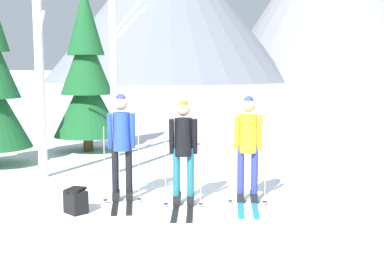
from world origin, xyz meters
TOP-DOWN VIEW (x-y plane):
  - ground_plane at (0.00, 0.00)m, footprint 400.00×400.00m
  - skier_in_blue at (-0.99, -0.29)m, footprint 0.95×1.58m
  - skier_in_black at (0.05, -0.22)m, footprint 0.82×1.77m
  - skier_in_yellow at (0.97, 0.25)m, footprint 0.71×1.75m
  - pine_tree_near at (-3.95, 3.78)m, footprint 1.71×1.71m
  - birch_tree_tall at (-2.06, 1.64)m, footprint 0.84×0.48m
  - birch_tree_slender at (-3.25, 0.79)m, footprint 1.12×0.93m
  - backpack_on_snow_front at (-1.32, -1.18)m, footprint 0.39×0.36m

SIDE VIEW (x-z plane):
  - ground_plane at x=0.00m, z-range 0.00..0.00m
  - backpack_on_snow_front at x=-1.32m, z-range 0.00..0.38m
  - skier_in_black at x=0.05m, z-range 0.09..1.75m
  - skier_in_yellow at x=0.97m, z-range 0.11..1.82m
  - skier_in_blue at x=-0.99m, z-range 0.11..1.85m
  - pine_tree_near at x=-3.95m, z-range -0.18..3.96m
  - birch_tree_tall at x=-2.06m, z-range 0.06..4.08m
  - birch_tree_slender at x=-3.25m, z-range 0.04..5.39m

